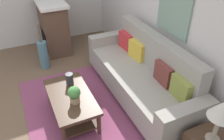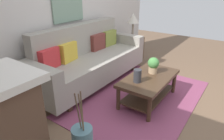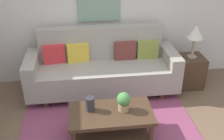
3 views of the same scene
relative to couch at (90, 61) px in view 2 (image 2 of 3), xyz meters
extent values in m
plane|color=brown|center=(-0.01, -1.58, -0.43)|extent=(9.69, 9.69, 0.00)
cube|color=silver|center=(-0.01, 0.53, 0.92)|extent=(5.69, 0.10, 2.70)
cube|color=#843D5B|center=(-0.01, -1.08, -0.43)|extent=(2.49, 1.67, 0.01)
cube|color=gray|center=(0.00, -0.07, -0.11)|extent=(2.10, 0.84, 0.40)
cube|color=gray|center=(0.00, 0.25, 0.37)|extent=(2.10, 0.20, 0.56)
cube|color=gray|center=(-1.15, -0.07, -0.01)|extent=(0.20, 0.84, 0.60)
cube|color=gray|center=(1.15, -0.07, -0.01)|extent=(0.20, 0.84, 0.60)
cube|color=#422D1E|center=(-0.95, -0.07, -0.37)|extent=(0.08, 0.74, 0.12)
cube|color=#422D1E|center=(0.95, -0.07, -0.37)|extent=(0.08, 0.74, 0.12)
cube|color=red|center=(-0.80, 0.12, 0.25)|extent=(0.37, 0.17, 0.32)
cube|color=gold|center=(-0.40, 0.12, 0.25)|extent=(0.37, 0.17, 0.32)
cube|color=brown|center=(0.40, 0.12, 0.25)|extent=(0.36, 0.13, 0.32)
cube|color=olive|center=(0.80, 0.12, 0.25)|extent=(0.37, 0.14, 0.32)
cube|color=#422D1E|center=(0.00, -1.22, -0.03)|extent=(1.10, 0.60, 0.05)
cube|color=#422D1E|center=(0.00, -1.22, -0.31)|extent=(0.98, 0.50, 0.02)
cylinder|color=#422D1E|center=(-0.49, -1.47, -0.24)|extent=(0.06, 0.06, 0.38)
cylinder|color=#422D1E|center=(0.49, -1.47, -0.24)|extent=(0.06, 0.06, 0.38)
cylinder|color=#422D1E|center=(-0.49, -0.97, -0.24)|extent=(0.06, 0.06, 0.38)
cylinder|color=#422D1E|center=(0.49, -0.97, -0.24)|extent=(0.06, 0.06, 0.38)
cylinder|color=#2D2D33|center=(-0.27, -1.15, 0.10)|extent=(0.12, 0.12, 0.20)
cylinder|color=tan|center=(0.16, -1.20, 0.05)|extent=(0.14, 0.14, 0.10)
sphere|color=#458541|center=(0.16, -1.20, 0.17)|extent=(0.18, 0.18, 0.18)
cube|color=#422D1E|center=(1.55, -0.03, -0.15)|extent=(0.44, 0.44, 0.56)
cylinder|color=gray|center=(1.55, -0.03, 0.14)|extent=(0.16, 0.16, 0.02)
cylinder|color=gray|center=(1.55, -0.03, 0.30)|extent=(0.05, 0.05, 0.35)
cone|color=beige|center=(1.55, -0.03, 0.59)|extent=(0.28, 0.28, 0.22)
cylinder|color=brown|center=(-1.61, -1.33, 0.34)|extent=(0.02, 0.03, 0.36)
cylinder|color=brown|center=(-1.64, -1.32, 0.34)|extent=(0.04, 0.03, 0.36)
cylinder|color=brown|center=(-1.64, -1.35, 0.34)|extent=(0.02, 0.03, 0.36)
cube|color=gray|center=(0.00, 0.46, 1.00)|extent=(0.72, 0.03, 0.64)
camera|label=1|loc=(2.58, -1.74, 2.17)|focal=36.16mm
camera|label=2|loc=(-2.61, -2.35, 1.31)|focal=31.71mm
camera|label=3|loc=(-0.34, -4.02, 2.15)|focal=43.26mm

